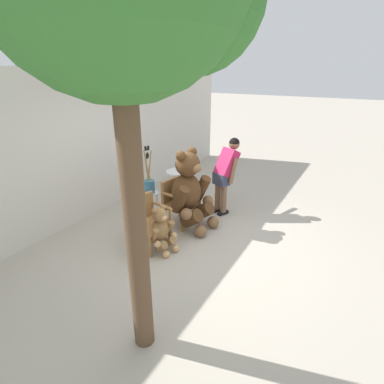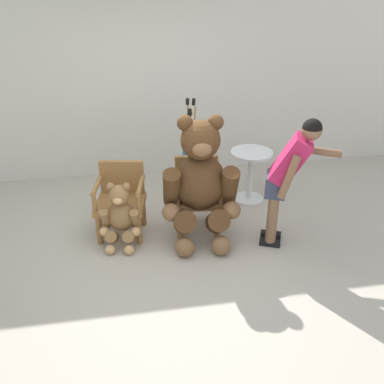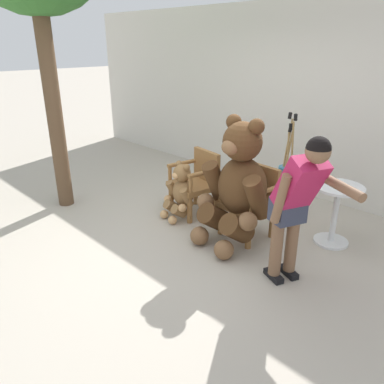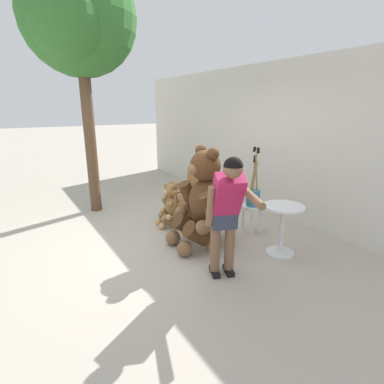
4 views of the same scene
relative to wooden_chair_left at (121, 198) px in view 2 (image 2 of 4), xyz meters
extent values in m
plane|color=#B2A899|center=(0.45, -0.64, -0.46)|extent=(60.00, 60.00, 0.00)
cube|color=beige|center=(0.45, 1.76, 0.94)|extent=(10.00, 0.16, 2.80)
cube|color=olive|center=(-0.01, -0.06, -0.06)|extent=(0.64, 0.61, 0.07)
cylinder|color=olive|center=(-0.27, -0.23, -0.28)|extent=(0.07, 0.07, 0.37)
cylinder|color=olive|center=(0.18, -0.31, -0.28)|extent=(0.07, 0.07, 0.37)
cylinder|color=olive|center=(-0.20, 0.19, -0.28)|extent=(0.07, 0.07, 0.37)
cylinder|color=olive|center=(0.25, 0.10, -0.28)|extent=(0.07, 0.07, 0.37)
cube|color=olive|center=(0.03, 0.17, 0.19)|extent=(0.52, 0.15, 0.42)
cylinder|color=olive|center=(-0.26, -0.02, 0.20)|extent=(0.14, 0.48, 0.06)
cylinder|color=olive|center=(-0.29, -0.22, 0.09)|extent=(0.05, 0.05, 0.22)
cylinder|color=olive|center=(0.24, -0.11, 0.20)|extent=(0.14, 0.48, 0.06)
cylinder|color=olive|center=(0.20, -0.31, 0.09)|extent=(0.05, 0.05, 0.22)
cube|color=olive|center=(0.91, -0.06, -0.06)|extent=(0.61, 0.57, 0.07)
cylinder|color=olive|center=(0.66, -0.25, -0.28)|extent=(0.07, 0.07, 0.37)
cylinder|color=olive|center=(1.12, -0.29, -0.28)|extent=(0.07, 0.07, 0.37)
cylinder|color=olive|center=(0.70, 0.17, -0.28)|extent=(0.07, 0.07, 0.37)
cylinder|color=olive|center=(1.16, 0.13, -0.28)|extent=(0.07, 0.07, 0.37)
cube|color=olive|center=(0.93, 0.17, 0.19)|extent=(0.52, 0.11, 0.42)
cylinder|color=olive|center=(0.66, -0.04, 0.20)|extent=(0.10, 0.48, 0.06)
cylinder|color=olive|center=(0.64, -0.25, 0.09)|extent=(0.05, 0.05, 0.22)
cylinder|color=olive|center=(1.16, -0.08, 0.20)|extent=(0.10, 0.48, 0.06)
cylinder|color=olive|center=(1.14, -0.29, 0.09)|extent=(0.05, 0.05, 0.22)
ellipsoid|color=#4C3019|center=(0.91, -0.18, 0.21)|extent=(0.65, 0.57, 0.70)
sphere|color=#4C3019|center=(0.91, -0.22, 0.75)|extent=(0.44, 0.44, 0.44)
ellipsoid|color=brown|center=(0.89, -0.40, 0.72)|extent=(0.22, 0.18, 0.16)
sphere|color=black|center=(0.89, -0.40, 0.73)|extent=(0.07, 0.07, 0.07)
sphere|color=#4C3019|center=(0.75, -0.18, 0.94)|extent=(0.17, 0.17, 0.17)
sphere|color=#4C3019|center=(1.08, -0.21, 0.94)|extent=(0.17, 0.17, 0.17)
cylinder|color=#4C3019|center=(0.58, -0.27, 0.21)|extent=(0.23, 0.40, 0.53)
sphere|color=brown|center=(0.55, -0.40, -0.02)|extent=(0.21, 0.21, 0.21)
cylinder|color=#4C3019|center=(1.23, -0.33, 0.21)|extent=(0.23, 0.40, 0.53)
sphere|color=brown|center=(1.23, -0.47, -0.02)|extent=(0.21, 0.21, 0.21)
cylinder|color=#4C3019|center=(0.70, -0.42, -0.17)|extent=(0.30, 0.45, 0.41)
sphere|color=brown|center=(0.66, -0.63, -0.35)|extent=(0.22, 0.22, 0.22)
cylinder|color=#4C3019|center=(1.07, -0.45, -0.17)|extent=(0.30, 0.45, 0.41)
sphere|color=brown|center=(1.07, -0.66, -0.35)|extent=(0.22, 0.22, 0.22)
ellipsoid|color=olive|center=(-0.01, -0.24, -0.11)|extent=(0.36, 0.32, 0.37)
sphere|color=olive|center=(-0.01, -0.26, 0.17)|extent=(0.23, 0.23, 0.23)
ellipsoid|color=tan|center=(-0.03, -0.36, 0.16)|extent=(0.12, 0.10, 0.09)
sphere|color=black|center=(-0.03, -0.36, 0.16)|extent=(0.03, 0.03, 0.03)
sphere|color=olive|center=(-0.10, -0.23, 0.27)|extent=(0.09, 0.09, 0.09)
sphere|color=olive|center=(0.07, -0.26, 0.27)|extent=(0.09, 0.09, 0.09)
cylinder|color=olive|center=(-0.19, -0.27, -0.11)|extent=(0.14, 0.22, 0.28)
sphere|color=tan|center=(-0.21, -0.34, -0.23)|extent=(0.11, 0.11, 0.11)
cylinder|color=olive|center=(0.15, -0.33, -0.11)|extent=(0.14, 0.22, 0.28)
sphere|color=tan|center=(0.14, -0.40, -0.23)|extent=(0.11, 0.11, 0.11)
cylinder|color=olive|center=(-0.13, -0.36, -0.31)|extent=(0.17, 0.25, 0.21)
sphere|color=tan|center=(-0.16, -0.46, -0.40)|extent=(0.12, 0.12, 0.12)
cylinder|color=olive|center=(0.06, -0.39, -0.31)|extent=(0.17, 0.25, 0.21)
sphere|color=tan|center=(0.05, -0.50, -0.40)|extent=(0.12, 0.12, 0.12)
cube|color=black|center=(1.67, -0.59, -0.43)|extent=(0.26, 0.17, 0.06)
cylinder|color=brown|center=(1.67, -0.59, 0.01)|extent=(0.12, 0.12, 0.82)
cube|color=black|center=(1.74, -0.42, -0.43)|extent=(0.26, 0.17, 0.06)
cylinder|color=brown|center=(1.74, -0.42, 0.01)|extent=(0.12, 0.12, 0.82)
cube|color=#33384C|center=(1.71, -0.51, 0.29)|extent=(0.32, 0.36, 0.24)
cube|color=#B21E4C|center=(1.82, -0.56, 0.60)|extent=(0.52, 0.46, 0.57)
sphere|color=brown|center=(1.99, -0.62, 0.94)|extent=(0.21, 0.21, 0.21)
sphere|color=black|center=(1.99, -0.62, 0.96)|extent=(0.21, 0.21, 0.21)
cylinder|color=brown|center=(2.13, -0.48, 0.65)|extent=(0.55, 0.29, 0.12)
cylinder|color=brown|center=(1.75, -0.73, 0.48)|extent=(0.22, 0.15, 0.51)
cylinder|color=white|center=(0.95, 0.71, -0.02)|extent=(0.34, 0.34, 0.03)
cylinder|color=white|center=(1.05, 0.81, -0.25)|extent=(0.04, 0.04, 0.43)
cylinder|color=white|center=(0.85, 0.81, -0.25)|extent=(0.04, 0.04, 0.43)
cylinder|color=white|center=(1.05, 0.61, -0.25)|extent=(0.04, 0.04, 0.43)
cylinder|color=white|center=(0.85, 0.61, -0.25)|extent=(0.04, 0.04, 0.43)
cylinder|color=teal|center=(0.95, 0.71, 0.13)|extent=(0.22, 0.22, 0.26)
cylinder|color=#997A47|center=(0.94, 0.71, 0.39)|extent=(0.05, 0.12, 0.63)
cylinder|color=black|center=(0.94, 0.71, 0.75)|extent=(0.05, 0.06, 0.09)
cylinder|color=#997A47|center=(0.99, 0.72, 0.47)|extent=(0.05, 0.14, 0.78)
cylinder|color=black|center=(0.99, 0.72, 0.90)|extent=(0.05, 0.05, 0.09)
cylinder|color=#997A47|center=(0.95, 0.70, 0.41)|extent=(0.10, 0.09, 0.66)
cylinder|color=black|center=(0.95, 0.70, 0.78)|extent=(0.05, 0.05, 0.09)
cylinder|color=#997A47|center=(0.91, 0.71, 0.47)|extent=(0.05, 0.13, 0.79)
cylinder|color=black|center=(0.91, 0.71, 0.91)|extent=(0.05, 0.05, 0.09)
cylinder|color=silver|center=(1.74, 0.52, 0.24)|extent=(0.56, 0.56, 0.03)
cylinder|color=silver|center=(1.74, 0.52, -0.12)|extent=(0.07, 0.07, 0.69)
cylinder|color=silver|center=(1.74, 0.52, -0.45)|extent=(0.40, 0.40, 0.03)
camera|label=1|loc=(-3.37, -2.84, 2.31)|focal=28.00mm
camera|label=2|loc=(0.10, -4.51, 2.41)|focal=40.00mm
camera|label=3|loc=(3.35, -3.42, 1.77)|focal=35.00mm
camera|label=4|loc=(4.31, -2.61, 1.56)|focal=28.00mm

